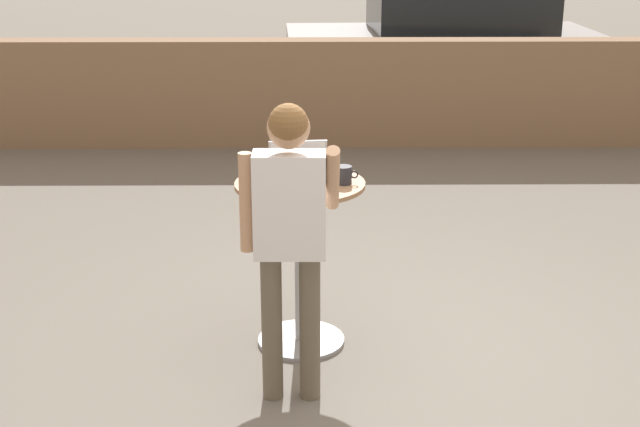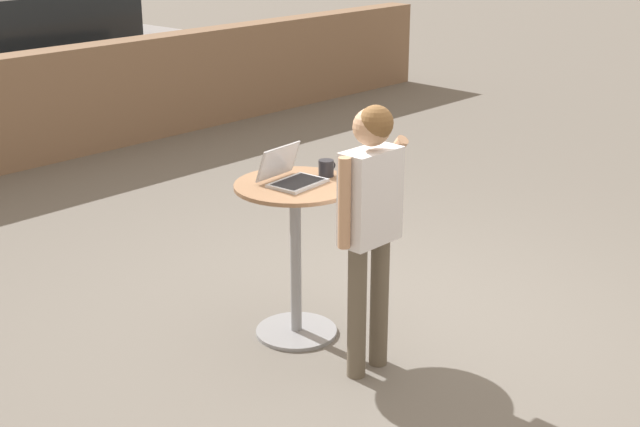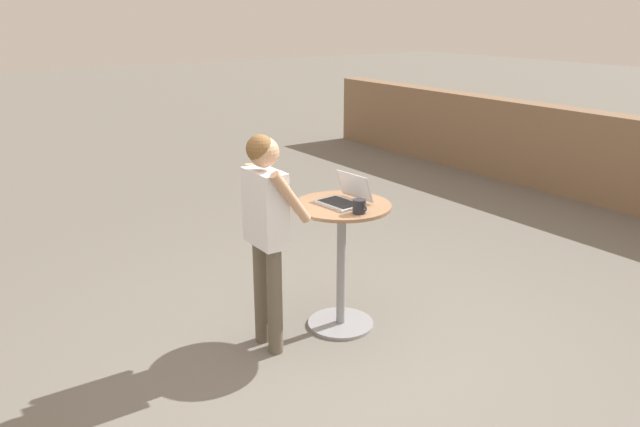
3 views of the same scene
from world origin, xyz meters
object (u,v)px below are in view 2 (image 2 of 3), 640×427
Objects in this scene: laptop at (291,175)px; coffee_mug at (326,168)px; cafe_table at (296,240)px; standing_person at (370,210)px; parked_car_near_street at (23,58)px.

laptop reaches higher than coffee_mug.
cafe_table is 0.63× the size of standing_person.
standing_person reaches higher than cafe_table.
parked_car_near_street is (1.75, 6.32, -0.24)m from laptop.
parked_car_near_street is at bearing 76.79° from coffee_mug.
standing_person is at bearing -93.50° from laptop.
standing_person reaches higher than coffee_mug.
coffee_mug is at bearing 64.14° from standing_person.
laptop is 6.57m from parked_car_near_street.
coffee_mug is 0.03× the size of parked_car_near_street.
coffee_mug is (0.25, -0.03, 0.42)m from cafe_table.
standing_person is (-0.04, -0.66, -0.05)m from laptop.
coffee_mug is at bearing -7.02° from cafe_table.
laptop is at bearing 86.50° from standing_person.
laptop is at bearing 99.14° from cafe_table.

